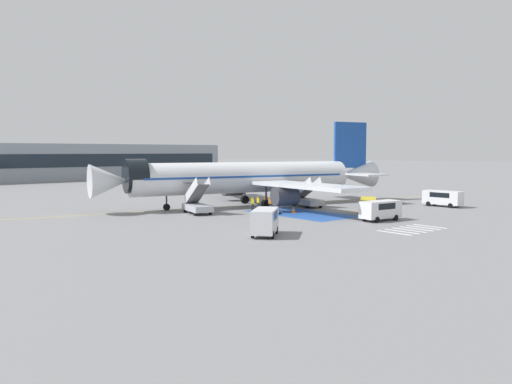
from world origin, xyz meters
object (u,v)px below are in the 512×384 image
airliner (249,177)px  baggage_cart (271,212)px  ground_crew_1 (266,200)px  boarding_stairs_aft (307,199)px  ground_crew_3 (253,203)px  ground_crew_0 (258,202)px  boarding_stairs_forward (197,205)px  terminal_building (31,163)px  fuel_tanker (203,182)px  service_van_0 (265,220)px  ground_crew_2 (270,202)px  service_van_2 (368,204)px  traffic_cone_0 (293,210)px  service_van_3 (380,209)px  service_van_1 (443,197)px

airliner → baggage_cart: (-3.91, -8.63, -3.55)m
ground_crew_1 → boarding_stairs_aft: bearing=-23.5°
airliner → ground_crew_3: size_ratio=24.33×
ground_crew_0 → ground_crew_3: bearing=111.5°
airliner → boarding_stairs_forward: (-9.91, -2.37, -2.77)m
boarding_stairs_aft → terminal_building: terminal_building is taller
baggage_cart → airliner: bearing=-45.7°
fuel_tanker → terminal_building: size_ratio=0.11×
airliner → service_van_0: airliner is taller
fuel_tanker → ground_crew_2: fuel_tanker is taller
boarding_stairs_forward → service_van_2: size_ratio=1.13×
airliner → ground_crew_3: (-2.92, -4.16, -2.84)m
ground_crew_2 → traffic_cone_0: size_ratio=2.80×
service_van_3 → baggage_cart: 12.53m
ground_crew_1 → fuel_tanker: bearing=79.3°
boarding_stairs_aft → baggage_cart: bearing=-149.5°
boarding_stairs_forward → traffic_cone_0: bearing=-23.5°
fuel_tanker → terminal_building: 55.53m
airliner → ground_crew_2: bearing=178.1°
ground_crew_0 → traffic_cone_0: bearing=-173.4°
ground_crew_0 → service_van_2: bearing=-147.3°
service_van_0 → service_van_2: (20.01, 4.09, -0.32)m
boarding_stairs_aft → terminal_building: size_ratio=0.05×
boarding_stairs_aft → terminal_building: bearing=110.3°
service_van_2 → ground_crew_1: size_ratio=2.91×
service_van_3 → ground_crew_0: 16.62m
fuel_tanker → service_van_3: 43.13m
service_van_3 → baggage_cart: (-5.25, 11.33, -1.00)m
airliner → ground_crew_0: 4.80m
boarding_stairs_forward → service_van_3: size_ratio=1.16×
airliner → traffic_cone_0: airliner is taller
airliner → terminal_building: (-5.28, 76.48, 0.76)m
fuel_tanker → baggage_cart: fuel_tanker is taller
boarding_stairs_forward → service_van_0: bearing=-90.8°
service_van_1 → service_van_3: (-17.51, -2.67, 0.01)m
boarding_stairs_aft → ground_crew_0: bearing=173.6°
service_van_1 → ground_crew_0: size_ratio=3.02×
ground_crew_3 → terminal_building: 80.75m
service_van_0 → traffic_cone_0: (13.30, 9.89, -1.05)m
baggage_cart → ground_crew_3: bearing=-33.8°
boarding_stairs_forward → ground_crew_0: 8.54m
service_van_1 → baggage_cart: service_van_1 is taller
boarding_stairs_aft → fuel_tanker: (3.07, 28.52, 0.85)m
service_van_1 → baggage_cart: size_ratio=1.69×
airliner → fuel_tanker: airliner is taller
boarding_stairs_aft → ground_crew_2: size_ratio=3.03×
ground_crew_1 → ground_crew_3: size_ratio=1.00×
baggage_cart → ground_crew_3: (0.99, 4.47, 0.71)m
service_van_3 → ground_crew_1: service_van_3 is taller
fuel_tanker → service_van_1: size_ratio=2.19×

